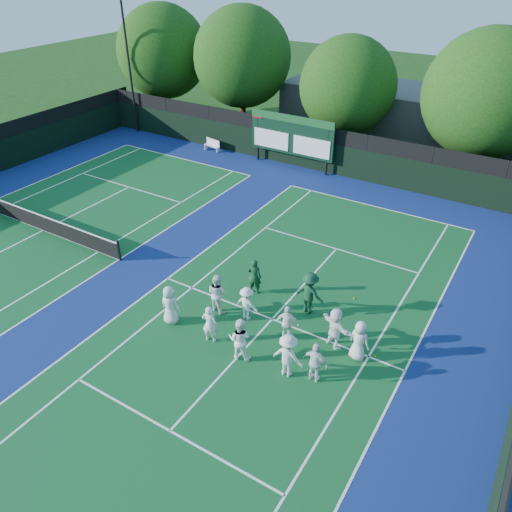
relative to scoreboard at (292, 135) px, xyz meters
The scene contains 30 objects.
ground 17.23m from the scoreboard, 65.78° to the right, with size 120.00×120.00×0.00m, color #163C10.
court_apron 14.78m from the scoreboard, 86.03° to the right, with size 34.00×32.00×0.01m, color navy.
near_court 16.33m from the scoreboard, 64.32° to the right, with size 11.05×23.85×0.01m.
left_court 16.32m from the scoreboard, 115.60° to the right, with size 11.05×23.85×0.01m.
back_fence 1.38m from the scoreboard, 22.25° to the left, with size 34.00×0.08×3.00m.
scoreboard is the anchor object (origin of this frame).
clubhouse 9.80m from the scoreboard, 59.22° to the left, with size 18.00×6.00×4.00m, color #515156.
light_pole_left 14.58m from the scoreboard, behind, with size 1.20×0.30×10.12m.
tennis_net 16.26m from the scoreboard, 115.60° to the right, with size 11.30×0.10×1.10m.
bench 6.55m from the scoreboard, behind, with size 1.38×0.62×0.84m.
tree_a 14.65m from the scoreboard, 163.82° to the left, with size 7.26×7.26×9.10m.
tree_b 8.11m from the scoreboard, 147.13° to the left, with size 7.14×7.14×9.36m.
tree_c 5.16m from the scoreboard, 61.36° to the left, with size 6.45×6.45×8.03m.
tree_d 11.92m from the scoreboard, 20.25° to the left, with size 7.45×7.45×9.14m.
tennis_ball_0 17.75m from the scoreboard, 68.87° to the right, with size 0.07×0.07×0.07m, color yellow.
tennis_ball_3 13.64m from the scoreboard, 69.53° to the right, with size 0.07×0.07×0.07m, color yellow.
tennis_ball_4 15.02m from the scoreboard, 51.16° to the right, with size 0.07×0.07×0.07m, color yellow.
tennis_ball_5 18.50m from the scoreboard, 51.90° to the right, with size 0.07×0.07×0.07m, color yellow.
player_front_0 17.27m from the scoreboard, 77.79° to the right, with size 0.83×0.54×1.70m, color silver.
player_front_1 17.87m from the scoreboard, 71.59° to the right, with size 0.59×0.39×1.62m, color white.
player_front_2 18.53m from the scoreboard, 67.46° to the right, with size 0.85×0.66×1.75m, color white.
player_front_3 19.19m from the scoreboard, 62.06° to the right, with size 1.13×0.65×1.75m, color silver.
player_front_4 19.43m from the scoreboard, 59.27° to the right, with size 0.96×0.40×1.63m, color white.
player_back_0 16.01m from the scoreboard, 72.56° to the right, with size 0.84×0.66×1.74m, color silver.
player_back_1 16.31m from the scoreboard, 67.95° to the right, with size 0.97×0.56×1.50m, color white.
player_back_2 17.35m from the scoreboard, 62.18° to the right, with size 0.90×0.37×1.53m, color white.
player_back_3 17.67m from the scoreboard, 56.40° to the right, with size 1.58×0.50×1.71m, color white.
player_back_4 18.38m from the scoreboard, 54.06° to the right, with size 0.81×0.52×1.65m, color silver.
coach_left 14.52m from the scoreboard, 67.93° to the right, with size 0.61×0.40×1.67m, color #103C20.
coach_right 15.65m from the scoreboard, 58.99° to the right, with size 1.23×0.70×1.90m, color #103C22.
Camera 1 is at (7.67, -12.70, 13.01)m, focal length 35.00 mm.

